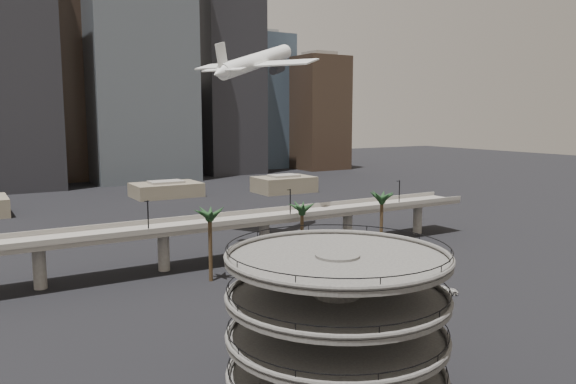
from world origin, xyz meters
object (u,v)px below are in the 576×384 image
overpass (216,227)px  car_b (391,301)px  car_c (443,290)px  parking_ramp (337,317)px  airborne_jet (256,62)px  car_a (281,326)px

overpass → car_b: overpass is taller
car_b → car_c: bearing=-89.7°
parking_ramp → airborne_jet: airborne_jet is taller
parking_ramp → car_c: parking_ramp is taller
parking_ramp → overpass: bearing=77.6°
overpass → airborne_jet: 40.73m
parking_ramp → car_a: size_ratio=4.71×
overpass → airborne_jet: bearing=39.7°
airborne_jet → car_a: size_ratio=6.57×
car_c → car_b: bearing=111.3°
parking_ramp → overpass: parking_ramp is taller
parking_ramp → car_c: bearing=29.3°
airborne_jet → car_a: 70.49m
parking_ramp → airborne_jet: bearing=67.8°
airborne_jet → car_c: size_ratio=6.27×
car_b → airborne_jet: bearing=-1.3°
parking_ramp → car_a: 23.39m
overpass → car_b: 40.42m
airborne_jet → car_c: airborne_jet is taller
parking_ramp → car_a: bearing=74.4°
parking_ramp → car_c: 43.57m
overpass → car_c: overpass is taller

